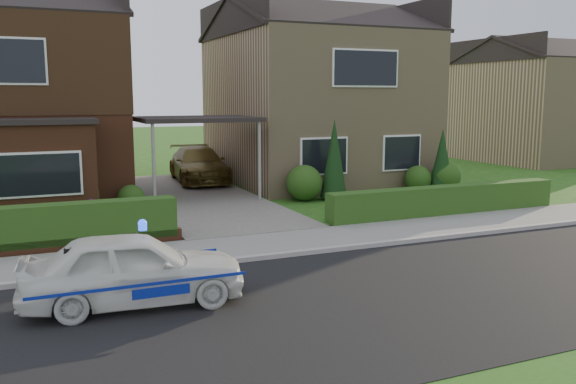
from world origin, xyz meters
TOP-DOWN VIEW (x-y plane):
  - ground at (0.00, 0.00)m, footprint 120.00×120.00m
  - road at (0.00, 0.00)m, footprint 60.00×6.00m
  - kerb at (0.00, 3.05)m, footprint 60.00×0.16m
  - sidewalk at (0.00, 4.10)m, footprint 60.00×2.00m
  - driveway at (0.00, 11.00)m, footprint 3.80×12.00m
  - house_left at (-5.78, 13.90)m, footprint 7.50×9.53m
  - house_right at (5.80, 13.99)m, footprint 7.50×8.06m
  - carport_link at (0.00, 10.95)m, footprint 3.80×3.00m
  - dwarf_wall at (-5.80, 5.30)m, footprint 7.70×0.25m
  - hedge_left at (-5.80, 5.45)m, footprint 7.50×0.55m
  - hedge_right at (5.80, 5.35)m, footprint 7.50×0.55m
  - shrub_left_mid at (-4.00, 9.30)m, footprint 1.32×1.32m
  - shrub_left_near at (-2.40, 9.60)m, footprint 0.84×0.84m
  - shrub_right_near at (3.20, 9.40)m, footprint 1.20×1.20m
  - shrub_right_mid at (7.80, 9.50)m, footprint 0.96×0.96m
  - shrub_right_far at (8.80, 9.20)m, footprint 1.08×1.08m
  - conifer_a at (4.20, 9.20)m, footprint 0.90×0.90m
  - conifer_b at (8.60, 9.20)m, footprint 0.90×0.90m
  - neighbour_right at (20.00, 16.00)m, footprint 6.50×7.00m
  - police_car at (-3.70, 1.27)m, footprint 3.34×3.74m
  - driveway_car at (1.00, 14.50)m, footprint 2.27×4.76m
  - potted_plant_b at (-5.56, 6.67)m, footprint 0.46×0.43m
  - potted_plant_c at (-3.59, 8.32)m, footprint 0.52×0.52m

SIDE VIEW (x-z plane):
  - ground at x=0.00m, z-range 0.00..0.00m
  - road at x=0.00m, z-range -0.01..0.01m
  - hedge_left at x=-5.80m, z-range -0.45..0.45m
  - hedge_right at x=5.80m, z-range -0.40..0.40m
  - sidewalk at x=0.00m, z-range 0.00..0.10m
  - kerb at x=0.00m, z-range 0.00..0.12m
  - driveway at x=0.00m, z-range 0.00..0.12m
  - dwarf_wall at x=-5.80m, z-range 0.00..0.36m
  - potted_plant_b at x=-5.56m, z-range 0.00..0.67m
  - potted_plant_c at x=-3.59m, z-range 0.00..0.69m
  - shrub_left_near at x=-2.40m, z-range 0.00..0.84m
  - shrub_right_mid at x=7.80m, z-range 0.00..0.96m
  - shrub_right_far at x=8.80m, z-range 0.00..1.08m
  - shrub_right_near at x=3.20m, z-range 0.00..1.20m
  - police_car at x=-3.70m, z-range -0.08..1.32m
  - shrub_left_mid at x=-4.00m, z-range 0.00..1.32m
  - driveway_car at x=1.00m, z-range 0.12..1.46m
  - conifer_b at x=8.60m, z-range 0.00..2.20m
  - conifer_a at x=4.20m, z-range 0.00..2.60m
  - neighbour_right at x=20.00m, z-range 0.00..5.20m
  - carport_link at x=0.00m, z-range 1.27..4.04m
  - house_right at x=5.80m, z-range 0.04..7.29m
  - house_left at x=-5.78m, z-range 0.19..7.44m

